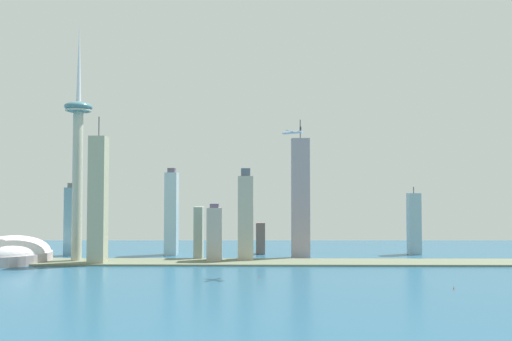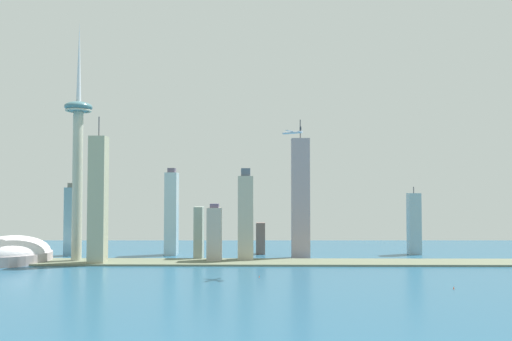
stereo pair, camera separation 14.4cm
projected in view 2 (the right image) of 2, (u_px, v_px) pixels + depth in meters
waterfront_pier at (276, 262)px, 689.03m from camera, size 953.10×61.03×2.53m
observation_tower at (78, 148)px, 704.52m from camera, size 38.41×38.41×341.26m
stadium_dome at (12, 254)px, 697.49m from camera, size 107.22×107.22×46.89m
skyscraper_0 at (199, 233)px, 730.23m from camera, size 12.65×23.76×76.41m
skyscraper_1 at (300, 198)px, 746.31m from camera, size 26.81×20.53×206.62m
skyscraper_2 at (214, 234)px, 700.78m from camera, size 20.22×20.21×81.73m
skyscraper_3 at (414, 224)px, 785.23m from camera, size 19.03×16.79×106.02m
skyscraper_4 at (246, 217)px, 708.73m from camera, size 21.71×15.38×131.94m
skyscraper_5 at (171, 213)px, 779.36m from camera, size 18.71×24.11×135.20m
skyscraper_6 at (72, 221)px, 770.78m from camera, size 20.16×17.00×111.85m
skyscraper_7 at (261, 238)px, 789.17m from camera, size 14.35×18.69×49.30m
skyscraper_8 at (98, 200)px, 682.19m from camera, size 22.33×21.61×201.80m
channel_buoy_1 at (259, 276)px, 576.83m from camera, size 1.16×1.16×2.46m
channel_buoy_2 at (454, 288)px, 509.14m from camera, size 1.42×1.42×2.98m
airplane at (292, 132)px, 607.28m from camera, size 25.24×26.66×7.96m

